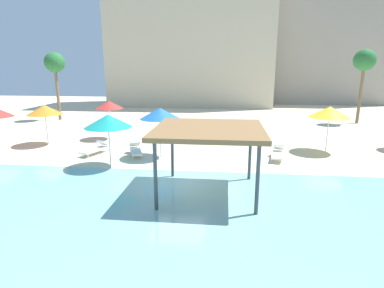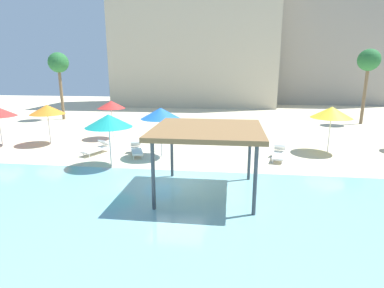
{
  "view_description": "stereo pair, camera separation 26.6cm",
  "coord_description": "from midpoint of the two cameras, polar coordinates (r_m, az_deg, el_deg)",
  "views": [
    {
      "loc": [
        2.06,
        -13.19,
        5.08
      ],
      "look_at": [
        0.43,
        2.0,
        1.3
      ],
      "focal_mm": 29.24,
      "sensor_mm": 36.0,
      "label": 1
    },
    {
      "loc": [
        2.33,
        -13.16,
        5.08
      ],
      "look_at": [
        0.43,
        2.0,
        1.3
      ],
      "focal_mm": 29.24,
      "sensor_mm": 36.0,
      "label": 2
    }
  ],
  "objects": [
    {
      "name": "beach_umbrella_orange_3",
      "position": [
        22.86,
        -25.6,
        5.64
      ],
      "size": [
        2.26,
        2.26,
        2.65
      ],
      "color": "silver",
      "rests_on": "ground"
    },
    {
      "name": "ground_plane",
      "position": [
        14.29,
        -3.13,
        -6.95
      ],
      "size": [
        80.0,
        80.0,
        0.0
      ],
      "primitive_type": "plane",
      "color": "beige"
    },
    {
      "name": "hotel_block_0",
      "position": [
        43.91,
        -0.3,
        19.27
      ],
      "size": [
        21.1,
        8.87,
        18.4
      ],
      "primitive_type": "cube",
      "color": "beige",
      "rests_on": "ground"
    },
    {
      "name": "lounge_chair_0",
      "position": [
        19.62,
        -17.44,
        -0.77
      ],
      "size": [
        1.27,
        1.98,
        0.74
      ],
      "rotation": [
        0.0,
        0.0,
        -1.95
      ],
      "color": "white",
      "rests_on": "ground"
    },
    {
      "name": "hotel_block_1",
      "position": [
        50.14,
        21.07,
        17.33
      ],
      "size": [
        20.42,
        8.2,
        17.72
      ],
      "primitive_type": "cube",
      "color": "#9E9384",
      "rests_on": "ground"
    },
    {
      "name": "shade_pavilion",
      "position": [
        12.32,
        2.49,
        2.26
      ],
      "size": [
        4.27,
        4.27,
        2.77
      ],
      "color": "#42474C",
      "rests_on": "ground"
    },
    {
      "name": "beach_umbrella_yellow_2",
      "position": [
        20.49,
        23.47,
        5.37
      ],
      "size": [
        2.42,
        2.42,
        2.78
      ],
      "color": "silver",
      "rests_on": "ground"
    },
    {
      "name": "palm_tree_0",
      "position": [
        33.34,
        -23.97,
        13.16
      ],
      "size": [
        1.9,
        1.9,
        6.44
      ],
      "color": "brown",
      "rests_on": "ground"
    },
    {
      "name": "lounge_chair_3",
      "position": [
        18.77,
        -10.66,
        -1.0
      ],
      "size": [
        1.24,
        1.98,
        0.74
      ],
      "rotation": [
        0.0,
        0.0,
        -1.2
      ],
      "color": "white",
      "rests_on": "ground"
    },
    {
      "name": "palm_tree_1",
      "position": [
        32.32,
        28.74,
        12.99
      ],
      "size": [
        1.9,
        1.9,
        6.62
      ],
      "color": "brown",
      "rests_on": "ground"
    },
    {
      "name": "lagoon_water",
      "position": [
        9.65,
        -8.36,
        -17.87
      ],
      "size": [
        44.0,
        13.5,
        0.04
      ],
      "primitive_type": "cube",
      "color": "#7AB7C1",
      "rests_on": "ground"
    },
    {
      "name": "lounge_chair_2",
      "position": [
        18.3,
        14.99,
        -1.63
      ],
      "size": [
        0.99,
        1.98,
        0.74
      ],
      "rotation": [
        0.0,
        0.0,
        -1.78
      ],
      "color": "white",
      "rests_on": "ground"
    },
    {
      "name": "beach_umbrella_red_6",
      "position": [
        23.16,
        -15.19,
        6.91
      ],
      "size": [
        1.98,
        1.98,
        2.73
      ],
      "color": "silver",
      "rests_on": "ground"
    },
    {
      "name": "beach_umbrella_teal_4",
      "position": [
        16.43,
        -15.52,
        4.06
      ],
      "size": [
        2.4,
        2.4,
        2.75
      ],
      "color": "silver",
      "rests_on": "ground"
    },
    {
      "name": "beach_umbrella_blue_1",
      "position": [
        17.77,
        -6.31,
        5.57
      ],
      "size": [
        2.27,
        2.27,
        2.85
      ],
      "color": "silver",
      "rests_on": "ground"
    }
  ]
}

